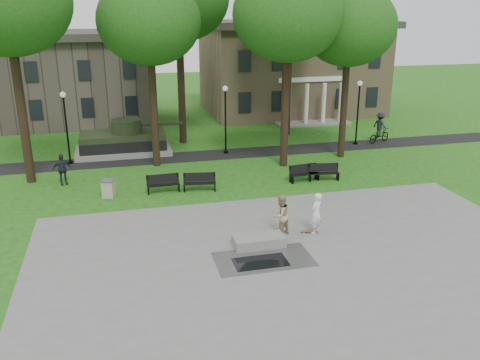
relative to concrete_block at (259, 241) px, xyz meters
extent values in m
plane|color=#224D12|center=(1.34, 2.50, -0.24)|extent=(120.00, 120.00, 0.00)
cube|color=gray|center=(1.34, -2.50, -0.23)|extent=(22.00, 16.00, 0.02)
cube|color=black|center=(1.34, 14.50, -0.24)|extent=(44.00, 2.60, 0.01)
cube|color=#9E8460|center=(11.34, 28.50, 3.75)|extent=(16.00, 11.00, 8.00)
cube|color=#38332D|center=(11.34, 28.50, 8.06)|extent=(17.00, 12.00, 0.60)
cube|color=silver|center=(11.34, 23.00, 3.55)|extent=(6.00, 0.30, 0.40)
cube|color=#4C443D|center=(-9.66, 29.00, 3.35)|extent=(15.00, 10.00, 7.20)
cylinder|color=black|center=(-10.66, 11.50, 4.24)|extent=(0.52, 0.52, 8.96)
ellipsoid|color=#1A4D12|center=(-10.66, 11.50, 9.84)|extent=(6.80, 6.80, 5.78)
cylinder|color=black|center=(-3.16, 13.00, 3.75)|extent=(0.48, 0.48, 8.00)
ellipsoid|color=#1A4D12|center=(-3.16, 13.00, 8.76)|extent=(6.20, 6.20, 5.27)
cylinder|color=black|center=(4.84, 11.00, 3.92)|extent=(0.50, 0.50, 8.32)
ellipsoid|color=#1A4D12|center=(4.84, 11.00, 9.12)|extent=(6.60, 6.60, 5.61)
cylinder|color=black|center=(9.34, 12.00, 3.59)|extent=(0.46, 0.46, 7.68)
ellipsoid|color=#1A4D12|center=(9.34, 12.00, 8.40)|extent=(6.00, 6.00, 5.10)
cylinder|color=black|center=(-0.66, 18.50, 4.39)|extent=(0.54, 0.54, 9.28)
cylinder|color=black|center=(7.84, 19.00, 4.08)|extent=(0.50, 0.50, 8.64)
ellipsoid|color=#1A4D12|center=(7.84, 19.00, 9.47)|extent=(6.40, 6.40, 5.44)
cylinder|color=black|center=(-8.66, 14.80, 1.96)|extent=(0.12, 0.12, 4.40)
sphere|color=silver|center=(-8.66, 14.80, 4.30)|extent=(0.36, 0.36, 0.36)
cylinder|color=black|center=(-8.66, 14.80, -0.16)|extent=(0.32, 0.32, 0.16)
cylinder|color=black|center=(1.84, 14.80, 1.96)|extent=(0.12, 0.12, 4.40)
sphere|color=silver|center=(1.84, 14.80, 4.30)|extent=(0.36, 0.36, 0.36)
cylinder|color=black|center=(1.84, 14.80, -0.16)|extent=(0.32, 0.32, 0.16)
cylinder|color=black|center=(11.84, 14.80, 1.96)|extent=(0.12, 0.12, 4.40)
sphere|color=silver|center=(11.84, 14.80, 4.30)|extent=(0.36, 0.36, 0.36)
cylinder|color=black|center=(11.84, 14.80, -0.16)|extent=(0.32, 0.32, 0.16)
cube|color=gray|center=(-5.16, 16.50, -0.04)|extent=(6.50, 3.40, 0.40)
cube|color=#273019|center=(-5.16, 16.50, 0.70)|extent=(5.80, 2.80, 1.10)
cube|color=black|center=(-5.16, 15.15, 0.51)|extent=(5.80, 0.35, 0.70)
cube|color=black|center=(-5.16, 17.85, 0.51)|extent=(5.80, 0.35, 0.70)
cylinder|color=#273019|center=(-4.86, 16.50, 1.71)|extent=(2.10, 2.10, 0.90)
cylinder|color=#273019|center=(-2.56, 16.50, 1.71)|extent=(3.20, 0.18, 0.18)
cube|color=black|center=(-0.34, -1.43, -0.22)|extent=(2.20, 1.20, 0.00)
cube|color=gray|center=(0.00, 0.00, 0.00)|extent=(2.20, 1.00, 0.45)
cube|color=brown|center=(2.63, 0.73, -0.19)|extent=(0.80, 0.43, 0.07)
imported|color=white|center=(2.87, 0.67, 0.73)|extent=(0.83, 0.79, 1.92)
imported|color=tan|center=(1.24, 0.85, 0.74)|extent=(1.18, 1.11, 1.92)
imported|color=#22252D|center=(-8.78, 10.53, 0.67)|extent=(1.16, 0.74, 1.84)
imported|color=black|center=(13.82, 14.90, 0.31)|extent=(2.22, 1.47, 1.10)
imported|color=black|center=(13.82, 14.90, 1.12)|extent=(1.08, 1.36, 1.84)
cube|color=black|center=(-3.27, 7.76, 0.21)|extent=(1.81, 0.51, 0.05)
cube|color=black|center=(-3.27, 7.98, 0.51)|extent=(1.80, 0.21, 0.50)
cube|color=black|center=(-4.12, 7.76, -0.02)|extent=(0.07, 0.45, 0.45)
cube|color=black|center=(-2.42, 7.76, -0.02)|extent=(0.07, 0.45, 0.45)
cube|color=black|center=(-1.28, 7.54, 0.21)|extent=(1.85, 0.72, 0.05)
cube|color=black|center=(-1.28, 7.76, 0.51)|extent=(1.80, 0.43, 0.50)
cube|color=black|center=(-2.13, 7.54, -0.02)|extent=(0.13, 0.45, 0.45)
cube|color=black|center=(-0.43, 7.54, -0.02)|extent=(0.13, 0.45, 0.45)
cube|color=black|center=(5.00, 7.63, 0.21)|extent=(1.84, 0.69, 0.05)
cube|color=black|center=(5.00, 7.85, 0.51)|extent=(1.80, 0.39, 0.50)
cube|color=black|center=(4.15, 7.63, -0.02)|extent=(0.12, 0.45, 0.45)
cube|color=black|center=(5.85, 7.63, -0.02)|extent=(0.12, 0.45, 0.45)
cube|color=black|center=(6.18, 7.51, 0.21)|extent=(1.85, 0.70, 0.05)
cube|color=black|center=(6.18, 7.73, 0.51)|extent=(1.80, 0.40, 0.50)
cube|color=black|center=(5.33, 7.51, -0.02)|extent=(0.12, 0.45, 0.45)
cube|color=black|center=(7.03, 7.51, -0.02)|extent=(0.12, 0.45, 0.45)
cube|color=#A6A088|center=(-6.23, 7.81, 0.21)|extent=(0.74, 0.74, 0.90)
cube|color=#4C4C4C|center=(-6.23, 7.81, 0.69)|extent=(0.82, 0.82, 0.06)
camera|label=1|loc=(-5.60, -18.99, 9.52)|focal=38.00mm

